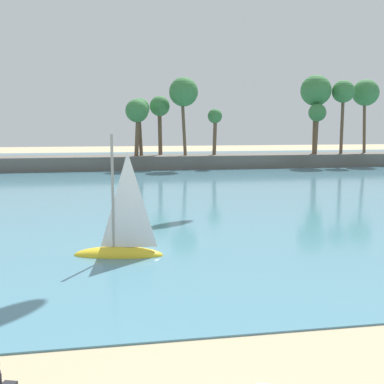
{
  "coord_description": "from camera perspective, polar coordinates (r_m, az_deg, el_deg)",
  "views": [
    {
      "loc": [
        -1.16,
        -6.38,
        5.89
      ],
      "look_at": [
        1.71,
        8.9,
        3.78
      ],
      "focal_mm": 46.88,
      "sensor_mm": 36.0,
      "label": 1
    }
  ],
  "objects": [
    {
      "name": "sea",
      "position": [
        59.91,
        -9.48,
        2.01
      ],
      "size": [
        220.0,
        93.54,
        0.06
      ],
      "primitive_type": "cube",
      "color": "teal",
      "rests_on": "ground"
    },
    {
      "name": "sailboat_near_shore",
      "position": [
        22.69,
        -8.16,
        -5.87
      ],
      "size": [
        4.17,
        2.0,
        5.81
      ],
      "color": "yellow",
      "rests_on": "sea"
    },
    {
      "name": "palm_headland",
      "position": [
        66.5,
        -7.16,
        5.68
      ],
      "size": [
        86.17,
        6.11,
        12.96
      ],
      "color": "#605B54",
      "rests_on": "ground"
    }
  ]
}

